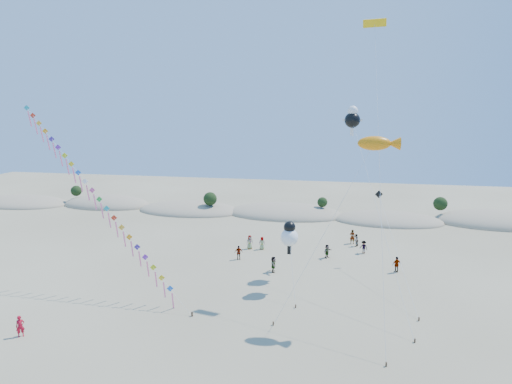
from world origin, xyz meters
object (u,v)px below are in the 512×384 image
object	(u,v)px
parafoil_kite	(375,31)
flyer_foreground	(20,326)
kite_train	(93,193)
fish_kite	(379,144)

from	to	relation	value
parafoil_kite	flyer_foreground	world-z (taller)	parafoil_kite
kite_train	flyer_foreground	distance (m)	12.74
kite_train	parafoil_kite	xyz separation A→B (m)	(24.81, 5.75, 14.31)
kite_train	fish_kite	size ratio (longest dim) A/B	1.37
kite_train	flyer_foreground	bearing A→B (deg)	-94.32
kite_train	flyer_foreground	xyz separation A→B (m)	(-0.73, -9.62, -8.31)
fish_kite	parafoil_kite	xyz separation A→B (m)	(-0.21, 7.09, 9.34)
kite_train	parafoil_kite	bearing A→B (deg)	13.04
parafoil_kite	fish_kite	bearing A→B (deg)	-88.30
parafoil_kite	flyer_foreground	distance (m)	37.42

